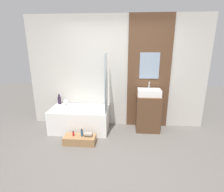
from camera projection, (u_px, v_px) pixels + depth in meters
The scene contains 13 objects.
ground_plane at pixel (111, 163), 2.98m from camera, with size 12.00×12.00×0.00m, color #605B56.
wall_tiled_back at pixel (116, 73), 4.13m from camera, with size 4.20×0.06×2.60m, color beige.
wall_wood_accent at pixel (149, 73), 4.03m from camera, with size 0.98×0.04×2.60m.
bathtub at pixel (80, 119), 4.09m from camera, with size 1.32×0.72×0.53m.
glass_shower_screen at pixel (106, 83), 3.74m from camera, with size 0.01×0.58×1.24m, color silver.
wooden_step_bench at pixel (80, 140), 3.56m from camera, with size 0.64×0.29×0.16m, color #997047.
vanity_cabinet at pixel (148, 113), 4.05m from camera, with size 0.54×0.44×0.84m, color brown.
sink at pixel (149, 93), 3.91m from camera, with size 0.51×0.33×0.30m.
vase_tall_dark at pixel (59, 100), 4.29m from camera, with size 0.08×0.08×0.25m.
vase_round_light at pixel (66, 102), 4.27m from camera, with size 0.12×0.12×0.12m, color silver.
bottle_soap_primary at pixel (73, 134), 3.53m from camera, with size 0.04×0.04×0.11m.
bottle_soap_secondary at pixel (82, 133), 3.51m from camera, with size 0.05×0.05×0.15m.
towel_roll at pixel (88, 134), 3.51m from camera, with size 0.09×0.09×0.16m, color gray.
Camera 1 is at (0.22, -2.54, 1.93)m, focal length 28.00 mm.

